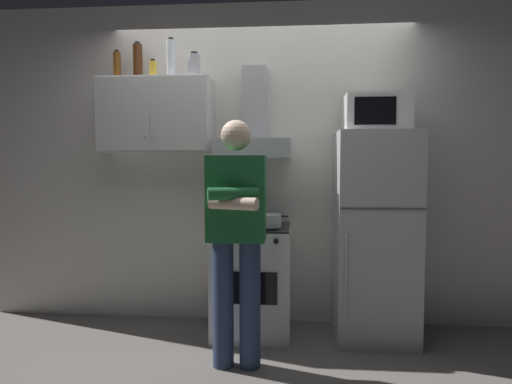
# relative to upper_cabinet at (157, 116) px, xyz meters

# --- Properties ---
(ground_plane) EXTENTS (7.00, 7.00, 0.00)m
(ground_plane) POSITION_rel_upper_cabinet_xyz_m (0.85, -0.37, -1.75)
(ground_plane) COLOR slate
(back_wall_tiled) EXTENTS (4.80, 0.10, 2.70)m
(back_wall_tiled) POSITION_rel_upper_cabinet_xyz_m (0.85, 0.23, -0.40)
(back_wall_tiled) COLOR silver
(back_wall_tiled) RESTS_ON ground_plane
(upper_cabinet) EXTENTS (0.90, 0.37, 0.60)m
(upper_cabinet) POSITION_rel_upper_cabinet_xyz_m (0.00, 0.00, 0.00)
(upper_cabinet) COLOR silver
(stove_oven) EXTENTS (0.60, 0.62, 0.87)m
(stove_oven) POSITION_rel_upper_cabinet_xyz_m (0.80, -0.13, -1.32)
(stove_oven) COLOR white
(stove_oven) RESTS_ON ground_plane
(range_hood) EXTENTS (0.60, 0.44, 0.75)m
(range_hood) POSITION_rel_upper_cabinet_xyz_m (0.80, 0.00, -0.15)
(range_hood) COLOR #B7BABF
(refrigerator) EXTENTS (0.60, 0.62, 1.60)m
(refrigerator) POSITION_rel_upper_cabinet_xyz_m (1.75, -0.12, -0.95)
(refrigerator) COLOR silver
(refrigerator) RESTS_ON ground_plane
(microwave) EXTENTS (0.48, 0.37, 0.28)m
(microwave) POSITION_rel_upper_cabinet_xyz_m (1.75, -0.11, -0.01)
(microwave) COLOR silver
(microwave) RESTS_ON refrigerator
(person_standing) EXTENTS (0.38, 0.33, 1.64)m
(person_standing) POSITION_rel_upper_cabinet_xyz_m (0.75, -0.73, -0.85)
(person_standing) COLOR navy
(person_standing) RESTS_ON ground_plane
(cooking_pot) EXTENTS (0.30, 0.20, 0.10)m
(cooking_pot) POSITION_rel_upper_cabinet_xyz_m (0.93, -0.24, -0.83)
(cooking_pot) COLOR #B7BABF
(cooking_pot) RESTS_ON stove_oven
(bottle_rum_dark) EXTENTS (0.08, 0.08, 0.31)m
(bottle_rum_dark) POSITION_rel_upper_cabinet_xyz_m (-0.17, 0.03, 0.45)
(bottle_rum_dark) COLOR #47230F
(bottle_rum_dark) RESTS_ON upper_cabinet
(bottle_canister_steel) EXTENTS (0.10, 0.10, 0.20)m
(bottle_canister_steel) POSITION_rel_upper_cabinet_xyz_m (0.32, -0.03, 0.39)
(bottle_canister_steel) COLOR #B2B5BA
(bottle_canister_steel) RESTS_ON upper_cabinet
(bottle_beer_brown) EXTENTS (0.06, 0.06, 0.24)m
(bottle_beer_brown) POSITION_rel_upper_cabinet_xyz_m (-0.34, 0.03, 0.41)
(bottle_beer_brown) COLOR brown
(bottle_beer_brown) RESTS_ON upper_cabinet
(bottle_spice_jar) EXTENTS (0.06, 0.06, 0.15)m
(bottle_spice_jar) POSITION_rel_upper_cabinet_xyz_m (-0.02, -0.03, 0.37)
(bottle_spice_jar) COLOR gold
(bottle_spice_jar) RESTS_ON upper_cabinet
(bottle_vodka_clear) EXTENTS (0.07, 0.07, 0.33)m
(bottle_vodka_clear) POSITION_rel_upper_cabinet_xyz_m (0.12, 0.01, 0.46)
(bottle_vodka_clear) COLOR silver
(bottle_vodka_clear) RESTS_ON upper_cabinet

